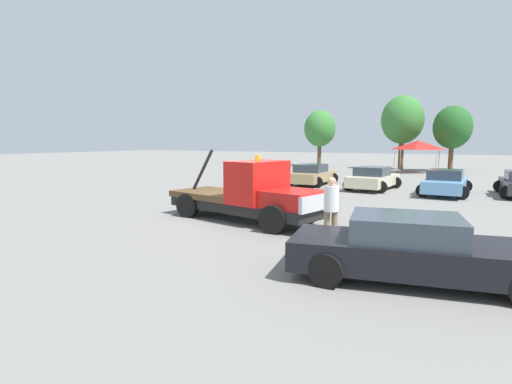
# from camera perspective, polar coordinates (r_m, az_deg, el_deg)

# --- Properties ---
(ground_plane) EXTENTS (160.00, 160.00, 0.00)m
(ground_plane) POSITION_cam_1_polar(r_m,az_deg,el_deg) (14.32, -1.77, -4.05)
(ground_plane) COLOR gray
(tow_truck) EXTENTS (6.38, 3.20, 2.51)m
(tow_truck) POSITION_cam_1_polar(r_m,az_deg,el_deg) (13.92, -0.66, -0.53)
(tow_truck) COLOR black
(tow_truck) RESTS_ON ground
(foreground_car) EXTENTS (5.29, 2.77, 1.34)m
(foreground_car) POSITION_cam_1_polar(r_m,az_deg,el_deg) (8.71, 21.79, -7.67)
(foreground_car) COLOR black
(foreground_car) RESTS_ON ground
(person_near_truck) EXTENTS (0.41, 0.41, 1.84)m
(person_near_truck) POSITION_cam_1_polar(r_m,az_deg,el_deg) (11.21, 10.68, -1.84)
(person_near_truck) COLOR #847051
(person_near_truck) RESTS_ON ground
(parked_car_navy) EXTENTS (2.60, 4.64, 1.34)m
(parked_car_navy) POSITION_cam_1_polar(r_m,az_deg,el_deg) (26.84, 0.24, 2.68)
(parked_car_navy) COLOR navy
(parked_car_navy) RESTS_ON ground
(parked_car_tan) EXTENTS (2.52, 4.63, 1.34)m
(parked_car_tan) POSITION_cam_1_polar(r_m,az_deg,el_deg) (25.99, 7.95, 2.46)
(parked_car_tan) COLOR tan
(parked_car_tan) RESTS_ON ground
(parked_car_cream) EXTENTS (2.77, 4.41, 1.34)m
(parked_car_cream) POSITION_cam_1_polar(r_m,az_deg,el_deg) (24.05, 16.34, 1.84)
(parked_car_cream) COLOR beige
(parked_car_cream) RESTS_ON ground
(parked_car_skyblue) EXTENTS (2.55, 4.84, 1.34)m
(parked_car_skyblue) POSITION_cam_1_polar(r_m,az_deg,el_deg) (23.19, 25.44, 1.24)
(parked_car_skyblue) COLOR #669ED1
(parked_car_skyblue) RESTS_ON ground
(canopy_tent_red) EXTENTS (3.39, 3.39, 2.86)m
(canopy_tent_red) POSITION_cam_1_polar(r_m,az_deg,el_deg) (38.21, 22.12, 6.24)
(canopy_tent_red) COLOR #9E9EA3
(canopy_tent_red) RESTS_ON ground
(tree_left) EXTENTS (3.47, 3.47, 6.19)m
(tree_left) POSITION_cam_1_polar(r_m,az_deg,el_deg) (45.64, 9.10, 8.92)
(tree_left) COLOR brown
(tree_left) RESTS_ON ground
(tree_center) EXTENTS (3.36, 3.36, 6.00)m
(tree_center) POSITION_cam_1_polar(r_m,az_deg,el_deg) (40.91, 26.27, 8.27)
(tree_center) COLOR brown
(tree_center) RESTS_ON ground
(tree_right) EXTENTS (4.04, 4.04, 7.22)m
(tree_right) POSITION_cam_1_polar(r_m,az_deg,el_deg) (42.14, 20.19, 9.64)
(tree_right) COLOR brown
(tree_right) RESTS_ON ground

